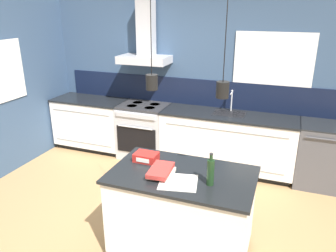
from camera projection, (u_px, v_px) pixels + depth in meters
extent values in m
plane|color=#A87F51|center=(140.00, 219.00, 3.98)|extent=(16.00, 16.00, 0.00)
cube|color=#354C6B|center=(191.00, 81.00, 5.32)|extent=(5.60, 0.06, 2.60)
cube|color=black|center=(190.00, 92.00, 5.34)|extent=(4.42, 0.02, 0.43)
cube|color=white|center=(273.00, 66.00, 4.76)|extent=(1.12, 0.01, 0.96)
cube|color=black|center=(273.00, 66.00, 4.77)|extent=(1.04, 0.01, 0.88)
cube|color=#B5B5BA|center=(144.00, 60.00, 5.20)|extent=(0.80, 0.46, 0.12)
cube|color=#B5B5BA|center=(146.00, 26.00, 5.11)|extent=(0.26, 0.20, 0.90)
cylinder|color=black|center=(151.00, 32.00, 2.84)|extent=(0.01, 0.01, 0.75)
cylinder|color=black|center=(152.00, 82.00, 2.99)|extent=(0.11, 0.11, 0.14)
sphere|color=#F9D18C|center=(152.00, 82.00, 2.99)|extent=(0.06, 0.06, 0.06)
cylinder|color=black|center=(226.00, 35.00, 2.61)|extent=(0.01, 0.01, 0.76)
cylinder|color=black|center=(223.00, 90.00, 2.77)|extent=(0.11, 0.11, 0.14)
sphere|color=#F9D18C|center=(223.00, 90.00, 2.77)|extent=(0.06, 0.06, 0.06)
cube|color=#354C6B|center=(11.00, 86.00, 4.95)|extent=(0.06, 3.80, 2.60)
cube|color=white|center=(3.00, 72.00, 4.71)|extent=(0.01, 0.76, 0.88)
cube|color=black|center=(2.00, 72.00, 4.72)|extent=(0.01, 0.68, 0.80)
cube|color=black|center=(95.00, 144.00, 6.05)|extent=(1.22, 0.56, 0.09)
cube|color=white|center=(92.00, 122.00, 5.87)|extent=(1.26, 0.62, 0.79)
cube|color=gray|center=(80.00, 112.00, 5.50)|extent=(1.11, 0.01, 0.01)
cube|color=gray|center=(83.00, 142.00, 5.69)|extent=(1.11, 0.01, 0.01)
cube|color=black|center=(90.00, 100.00, 5.73)|extent=(1.28, 0.64, 0.03)
cube|color=black|center=(226.00, 165.00, 5.25)|extent=(1.95, 0.56, 0.09)
cube|color=white|center=(227.00, 140.00, 5.07)|extent=(2.02, 0.62, 0.79)
cube|color=gray|center=(224.00, 130.00, 4.70)|extent=(1.77, 0.01, 0.01)
cube|color=gray|center=(222.00, 165.00, 4.89)|extent=(1.77, 0.01, 0.01)
cube|color=black|center=(229.00, 115.00, 4.93)|extent=(2.04, 0.64, 0.03)
cube|color=#262628|center=(229.00, 113.00, 4.97)|extent=(0.48, 0.34, 0.01)
cylinder|color=#B5B5BA|center=(232.00, 101.00, 5.02)|extent=(0.02, 0.02, 0.32)
sphere|color=#B5B5BA|center=(232.00, 91.00, 4.97)|extent=(0.03, 0.03, 0.03)
cylinder|color=#B5B5BA|center=(231.00, 93.00, 4.92)|extent=(0.02, 0.12, 0.02)
cube|color=#B5B5BA|center=(144.00, 132.00, 5.55)|extent=(0.79, 0.62, 0.87)
cube|color=black|center=(136.00, 140.00, 5.28)|extent=(0.68, 0.02, 0.44)
cylinder|color=#B5B5BA|center=(135.00, 128.00, 5.18)|extent=(0.59, 0.02, 0.02)
cube|color=#B5B5BA|center=(135.00, 116.00, 5.13)|extent=(0.68, 0.02, 0.07)
cube|color=#2D2D30|center=(144.00, 106.00, 5.39)|extent=(0.79, 0.60, 0.04)
cylinder|color=black|center=(138.00, 102.00, 5.53)|extent=(0.17, 0.17, 0.00)
cylinder|color=black|center=(155.00, 104.00, 5.43)|extent=(0.17, 0.17, 0.00)
cylinder|color=black|center=(132.00, 106.00, 5.34)|extent=(0.17, 0.17, 0.00)
cylinder|color=black|center=(150.00, 108.00, 5.24)|extent=(0.17, 0.17, 0.00)
cube|color=#4C4C51|center=(318.00, 155.00, 4.65)|extent=(0.58, 0.62, 0.89)
cube|color=black|center=(323.00, 125.00, 4.50)|extent=(0.58, 0.62, 0.02)
cylinder|color=#4C4C51|center=(324.00, 139.00, 4.23)|extent=(0.44, 0.02, 0.02)
cube|color=black|center=(181.00, 246.00, 3.47)|extent=(1.30, 0.77, 0.09)
cube|color=white|center=(182.00, 211.00, 3.32)|extent=(1.35, 0.80, 0.79)
cube|color=black|center=(182.00, 175.00, 3.18)|extent=(1.40, 0.85, 0.03)
cylinder|color=#193319|center=(210.00, 172.00, 2.94)|extent=(0.07, 0.07, 0.25)
cylinder|color=#193319|center=(211.00, 157.00, 2.89)|extent=(0.03, 0.03, 0.06)
cylinder|color=#262628|center=(211.00, 154.00, 2.88)|extent=(0.03, 0.03, 0.01)
cube|color=beige|center=(162.00, 173.00, 3.15)|extent=(0.29, 0.29, 0.03)
cube|color=#B2332D|center=(161.00, 170.00, 3.13)|extent=(0.22, 0.35, 0.04)
cube|color=red|center=(146.00, 157.00, 3.43)|extent=(0.24, 0.17, 0.09)
cube|color=white|center=(143.00, 161.00, 3.35)|extent=(0.14, 0.01, 0.04)
cube|color=silver|center=(178.00, 182.00, 3.01)|extent=(0.40, 0.38, 0.01)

